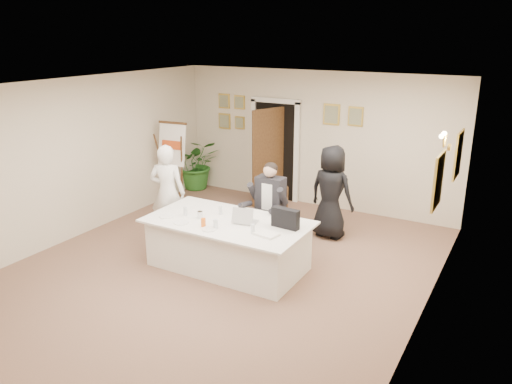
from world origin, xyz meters
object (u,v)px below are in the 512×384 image
object	(u,v)px
flip_chart	(176,168)
standing_man	(168,193)
oj_glass	(203,223)
conference_table	(228,244)
standing_woman	(331,192)
steel_jug	(200,215)
seated_man	(269,206)
laptop_bag	(285,218)
laptop	(247,214)
potted_palm	(197,164)
paper_stack	(266,234)

from	to	relation	value
flip_chart	standing_man	xyz separation A→B (m)	(1.03, -1.53, 0.04)
standing_man	oj_glass	size ratio (longest dim) A/B	13.16
conference_table	standing_woman	world-z (taller)	standing_woman
flip_chart	standing_man	world-z (taller)	flip_chart
standing_woman	steel_jug	xyz separation A→B (m)	(-1.35, -2.06, -0.01)
seated_man	standing_woman	world-z (taller)	standing_woman
oj_glass	steel_jug	bearing A→B (deg)	133.51
seated_man	laptop_bag	world-z (taller)	seated_man
standing_man	oj_glass	xyz separation A→B (m)	(1.34, -0.82, -0.02)
flip_chart	steel_jug	size ratio (longest dim) A/B	15.90
laptop	laptop_bag	world-z (taller)	laptop_bag
laptop_bag	potted_palm	bearing A→B (deg)	145.86
flip_chart	standing_woman	bearing A→B (deg)	-0.43
standing_woman	oj_glass	size ratio (longest dim) A/B	12.87
flip_chart	potted_palm	xyz separation A→B (m)	(-0.30, 1.17, -0.22)
standing_man	potted_palm	xyz separation A→B (m)	(-1.34, 2.70, -0.26)
laptop	paper_stack	xyz separation A→B (m)	(0.50, -0.29, -0.12)
paper_stack	oj_glass	xyz separation A→B (m)	(-0.96, -0.18, 0.05)
potted_palm	paper_stack	xyz separation A→B (m)	(3.64, -3.34, 0.20)
conference_table	laptop_bag	world-z (taller)	laptop_bag
seated_man	steel_jug	bearing A→B (deg)	-108.88
seated_man	laptop	size ratio (longest dim) A/B	4.30
potted_palm	laptop_bag	size ratio (longest dim) A/B	2.78
seated_man	standing_man	size ratio (longest dim) A/B	0.88
standing_woman	paper_stack	world-z (taller)	standing_woman
seated_man	flip_chart	bearing A→B (deg)	171.12
conference_table	laptop	world-z (taller)	laptop
paper_stack	oj_glass	bearing A→B (deg)	-169.57
flip_chart	standing_woman	world-z (taller)	flip_chart
conference_table	laptop	distance (m)	0.60
standing_man	steel_jug	bearing A→B (deg)	131.63
standing_woman	potted_palm	size ratio (longest dim) A/B	1.41
conference_table	paper_stack	xyz separation A→B (m)	(0.78, -0.20, 0.40)
flip_chart	laptop_bag	xyz separation A→B (m)	(3.44, -1.79, 0.11)
conference_table	laptop	size ratio (longest dim) A/B	7.12
conference_table	potted_palm	size ratio (longest dim) A/B	2.11
paper_stack	conference_table	bearing A→B (deg)	165.51
seated_man	flip_chart	distance (m)	2.92
seated_man	laptop_bag	bearing A→B (deg)	-37.84
laptop	steel_jug	world-z (taller)	laptop
flip_chart	standing_woman	size ratio (longest dim) A/B	1.05
conference_table	standing_woman	xyz separation A→B (m)	(0.92, 1.94, 0.44)
laptop_bag	laptop	bearing A→B (deg)	-167.48
seated_man	laptop	world-z (taller)	seated_man
potted_palm	seated_man	bearing A→B (deg)	-35.32
conference_table	paper_stack	distance (m)	0.90
standing_woman	laptop_bag	distance (m)	1.76
oj_glass	standing_man	bearing A→B (deg)	148.45
standing_woman	laptop	bearing A→B (deg)	79.71
standing_man	potted_palm	size ratio (longest dim) A/B	1.44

